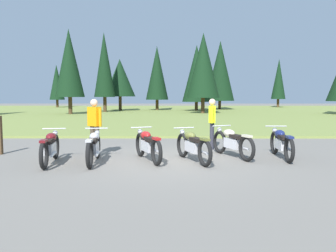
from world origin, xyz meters
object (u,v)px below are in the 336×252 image
motorcycle_cream (232,142)px  motorcycle_navy (281,143)px  rider_checking_bike (94,124)px  motorcycle_olive (193,145)px  motorcycle_maroon (50,147)px  trail_marker_post (0,135)px  motorcycle_silver (94,146)px  motorcycle_red (148,145)px  rider_in_hivis_vest (212,121)px

motorcycle_cream → motorcycle_navy: bearing=-7.2°
rider_checking_bike → motorcycle_olive: bearing=-17.3°
motorcycle_cream → rider_checking_bike: (-4.01, 0.21, 0.51)m
motorcycle_maroon → trail_marker_post: 2.45m
motorcycle_silver → motorcycle_maroon: bearing=-175.0°
motorcycle_red → motorcycle_olive: (1.22, -0.13, 0.00)m
motorcycle_silver → trail_marker_post: (-3.13, 1.28, 0.15)m
motorcycle_red → trail_marker_post: (-4.53, 0.96, 0.15)m
motorcycle_maroon → motorcycle_cream: 5.00m
motorcycle_silver → motorcycle_navy: 5.20m
motorcycle_red → motorcycle_navy: (3.76, 0.37, 0.00)m
motorcycle_olive → rider_in_hivis_vest: rider_in_hivis_vest is taller
motorcycle_olive → trail_marker_post: trail_marker_post is taller
rider_in_hivis_vest → motorcycle_olive: bearing=-110.1°
motorcycle_silver → rider_in_hivis_vest: bearing=34.5°
motorcycle_navy → trail_marker_post: 8.31m
motorcycle_maroon → rider_checking_bike: (0.90, 1.18, 0.51)m
motorcycle_olive → rider_checking_bike: rider_checking_bike is taller
motorcycle_silver → motorcycle_olive: (2.61, 0.20, 0.00)m
trail_marker_post → motorcycle_silver: bearing=-22.3°
motorcycle_maroon → motorcycle_red: (2.51, 0.42, 0.00)m
motorcycle_maroon → motorcycle_navy: 6.32m
motorcycle_silver → rider_in_hivis_vest: rider_in_hivis_vest is taller
motorcycle_maroon → motorcycle_cream: same height
motorcycle_navy → trail_marker_post: bearing=176.0°
motorcycle_olive → motorcycle_cream: same height
motorcycle_silver → motorcycle_cream: 3.89m
motorcycle_red → rider_checking_bike: bearing=154.9°
motorcycle_cream → motorcycle_olive: bearing=-150.3°
motorcycle_olive → rider_in_hivis_vest: (0.78, 2.14, 0.51)m
motorcycle_navy → rider_checking_bike: size_ratio=1.26×
motorcycle_olive → motorcycle_navy: (2.54, 0.50, 0.00)m
motorcycle_navy → motorcycle_silver: bearing=-172.3°
motorcycle_maroon → motorcycle_red: bearing=9.6°
motorcycle_silver → motorcycle_olive: bearing=4.3°
motorcycle_red → motorcycle_olive: bearing=-6.0°
motorcycle_olive → motorcycle_navy: 2.59m
rider_checking_bike → rider_in_hivis_vest: same height
motorcycle_maroon → rider_in_hivis_vest: size_ratio=1.25×
rider_checking_bike → motorcycle_navy: bearing=-4.0°
motorcycle_navy → trail_marker_post: (-8.28, 0.58, 0.15)m
motorcycle_cream → trail_marker_post: bearing=176.6°
motorcycle_silver → rider_in_hivis_vest: size_ratio=1.26×
motorcycle_navy → motorcycle_olive: bearing=-168.8°
rider_in_hivis_vest → motorcycle_cream: bearing=-74.7°
motorcycle_red → rider_in_hivis_vest: 2.88m
trail_marker_post → motorcycle_navy: bearing=-4.0°
motorcycle_maroon → trail_marker_post: (-2.02, 1.38, 0.15)m
motorcycle_maroon → motorcycle_red: 2.54m
motorcycle_olive → motorcycle_navy: same height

